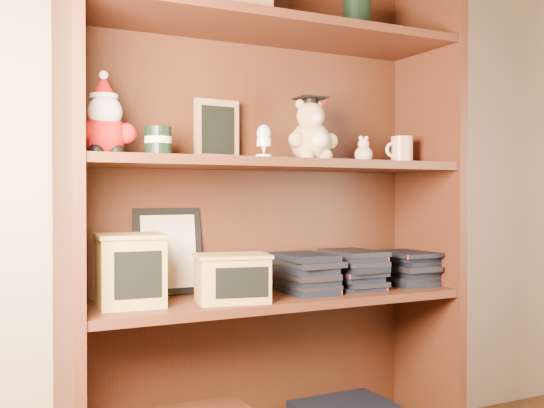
% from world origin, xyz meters
% --- Properties ---
extents(bookcase, '(1.20, 0.35, 1.60)m').
position_xyz_m(bookcase, '(-0.11, 1.36, 0.78)').
color(bookcase, '#4B2415').
rests_on(bookcase, ground).
extents(shelf_lower, '(1.14, 0.33, 0.02)m').
position_xyz_m(shelf_lower, '(-0.10, 1.30, 0.54)').
color(shelf_lower, '#4B2415').
rests_on(shelf_lower, ground).
extents(shelf_upper, '(1.14, 0.33, 0.02)m').
position_xyz_m(shelf_upper, '(-0.10, 1.30, 0.94)').
color(shelf_upper, '#4B2415').
rests_on(shelf_upper, ground).
extents(santa_plush, '(0.16, 0.12, 0.23)m').
position_xyz_m(santa_plush, '(-0.60, 1.30, 1.03)').
color(santa_plush, '#A50F0F').
rests_on(santa_plush, shelf_upper).
extents(teachers_tin, '(0.07, 0.07, 0.08)m').
position_xyz_m(teachers_tin, '(-0.45, 1.31, 0.99)').
color(teachers_tin, black).
rests_on(teachers_tin, shelf_upper).
extents(chalkboard_plaque, '(0.15, 0.08, 0.19)m').
position_xyz_m(chalkboard_plaque, '(-0.24, 1.42, 1.04)').
color(chalkboard_plaque, '#9E7547').
rests_on(chalkboard_plaque, shelf_upper).
extents(egg_cup, '(0.05, 0.05, 0.10)m').
position_xyz_m(egg_cup, '(-0.17, 1.23, 1.00)').
color(egg_cup, white).
rests_on(egg_cup, shelf_upper).
extents(grad_teddy_bear, '(0.17, 0.14, 0.20)m').
position_xyz_m(grad_teddy_bear, '(0.03, 1.30, 1.03)').
color(grad_teddy_bear, tan).
rests_on(grad_teddy_bear, shelf_upper).
extents(pink_figurine, '(0.06, 0.06, 0.09)m').
position_xyz_m(pink_figurine, '(0.22, 1.30, 0.98)').
color(pink_figurine, beige).
rests_on(pink_figurine, shelf_upper).
extents(teacher_mug, '(0.10, 0.07, 0.09)m').
position_xyz_m(teacher_mug, '(0.37, 1.31, 0.99)').
color(teacher_mug, silver).
rests_on(teacher_mug, shelf_upper).
extents(certificate_frame, '(0.21, 0.05, 0.26)m').
position_xyz_m(certificate_frame, '(-0.38, 1.44, 0.68)').
color(certificate_frame, black).
rests_on(certificate_frame, shelf_lower).
extents(treats_box, '(0.19, 0.19, 0.19)m').
position_xyz_m(treats_box, '(-0.53, 1.30, 0.65)').
color(treats_box, '#B18D48').
rests_on(treats_box, shelf_lower).
extents(pencils_box, '(0.23, 0.18, 0.13)m').
position_xyz_m(pencils_box, '(-0.26, 1.24, 0.62)').
color(pencils_box, '#B18D48').
rests_on(pencils_box, shelf_lower).
extents(book_stack_left, '(0.14, 0.20, 0.11)m').
position_xyz_m(book_stack_left, '(0.01, 1.30, 0.61)').
color(book_stack_left, black).
rests_on(book_stack_left, shelf_lower).
extents(book_stack_mid, '(0.14, 0.20, 0.13)m').
position_xyz_m(book_stack_mid, '(0.19, 1.30, 0.61)').
color(book_stack_mid, black).
rests_on(book_stack_mid, shelf_lower).
extents(book_stack_right, '(0.14, 0.20, 0.11)m').
position_xyz_m(book_stack_right, '(0.40, 1.30, 0.61)').
color(book_stack_right, black).
rests_on(book_stack_right, shelf_lower).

